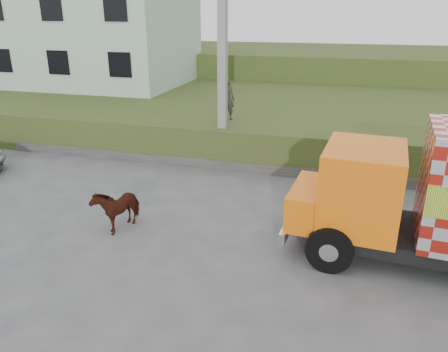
% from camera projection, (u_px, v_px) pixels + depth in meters
% --- Properties ---
extents(ground, '(120.00, 120.00, 0.00)m').
position_uv_depth(ground, '(212.00, 220.00, 12.50)').
color(ground, '#474749').
rests_on(ground, ground).
extents(embankment, '(40.00, 12.00, 1.50)m').
position_uv_depth(embankment, '(273.00, 117.00, 21.21)').
color(embankment, '#284F1A').
rests_on(embankment, ground).
extents(embankment_far, '(40.00, 12.00, 3.00)m').
position_uv_depth(embankment_far, '(302.00, 70.00, 31.72)').
color(embankment_far, '#284F1A').
rests_on(embankment_far, ground).
extents(retaining_strip, '(16.00, 0.50, 0.40)m').
position_uv_depth(retaining_strip, '(195.00, 161.00, 16.71)').
color(retaining_strip, '#595651').
rests_on(retaining_strip, ground).
extents(building, '(10.00, 8.00, 6.00)m').
position_uv_depth(building, '(98.00, 30.00, 25.38)').
color(building, '#A5C2A9').
rests_on(building, embankment).
extents(utility_pole, '(1.20, 0.30, 8.00)m').
position_uv_depth(utility_pole, '(222.00, 57.00, 15.43)').
color(utility_pole, gray).
rests_on(utility_pole, ground).
extents(cow, '(0.95, 1.54, 1.21)m').
position_uv_depth(cow, '(117.00, 207.00, 11.89)').
color(cow, '#381F0E').
rests_on(cow, ground).
extents(pedestrian, '(0.61, 0.42, 1.62)m').
position_uv_depth(pedestrian, '(227.00, 99.00, 17.30)').
color(pedestrian, '#312F2B').
rests_on(pedestrian, embankment).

